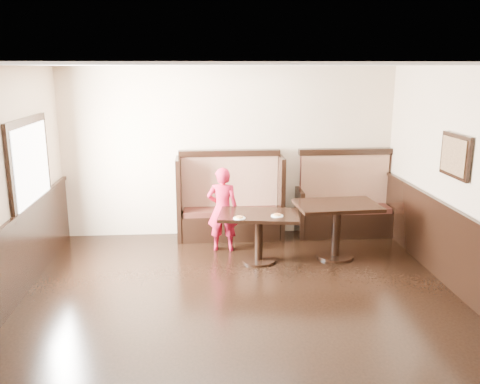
{
  "coord_description": "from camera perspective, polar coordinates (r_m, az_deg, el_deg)",
  "views": [
    {
      "loc": [
        -0.46,
        -4.84,
        2.79
      ],
      "look_at": [
        0.09,
        2.35,
        1.0
      ],
      "focal_mm": 38.0,
      "sensor_mm": 36.0,
      "label": 1
    }
  ],
  "objects": [
    {
      "name": "room_shell",
      "position": [
        5.55,
        -2.41,
        -8.54
      ],
      "size": [
        7.0,
        7.0,
        7.0
      ],
      "color": "beige",
      "rests_on": "ground"
    },
    {
      "name": "booth_main",
      "position": [
        8.46,
        -1.12,
        -1.59
      ],
      "size": [
        1.75,
        0.72,
        1.45
      ],
      "color": "black",
      "rests_on": "ground"
    },
    {
      "name": "table_neighbor",
      "position": [
        7.65,
        10.81,
        -2.8
      ],
      "size": [
        1.24,
        0.85,
        0.83
      ],
      "rotation": [
        0.0,
        0.0,
        0.06
      ],
      "color": "black",
      "rests_on": "ground"
    },
    {
      "name": "pizza_plate_left",
      "position": [
        7.08,
        -0.07,
        -2.9
      ],
      "size": [
        0.17,
        0.17,
        0.03
      ],
      "color": "white",
      "rests_on": "table_main"
    },
    {
      "name": "booth_neighbor",
      "position": [
        8.79,
        11.68,
        -1.59
      ],
      "size": [
        1.65,
        0.72,
        1.45
      ],
      "color": "black",
      "rests_on": "ground"
    },
    {
      "name": "pizza_plate_right",
      "position": [
        7.21,
        4.19,
        -2.62
      ],
      "size": [
        0.18,
        0.18,
        0.03
      ],
      "color": "white",
      "rests_on": "table_main"
    },
    {
      "name": "table_main",
      "position": [
        7.37,
        2.13,
        -3.71
      ],
      "size": [
        1.24,
        0.88,
        0.73
      ],
      "rotation": [
        0.0,
        0.0,
        -0.15
      ],
      "color": "black",
      "rests_on": "ground"
    },
    {
      "name": "ground",
      "position": [
        5.61,
        0.93,
        -15.9
      ],
      "size": [
        7.0,
        7.0,
        0.0
      ],
      "primitive_type": "plane",
      "color": "black",
      "rests_on": "ground"
    },
    {
      "name": "child",
      "position": [
        7.79,
        -1.96,
        -1.96
      ],
      "size": [
        0.52,
        0.37,
        1.31
      ],
      "primitive_type": "imported",
      "rotation": [
        0.0,
        0.0,
        3.01
      ],
      "color": "#B41330",
      "rests_on": "ground"
    }
  ]
}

